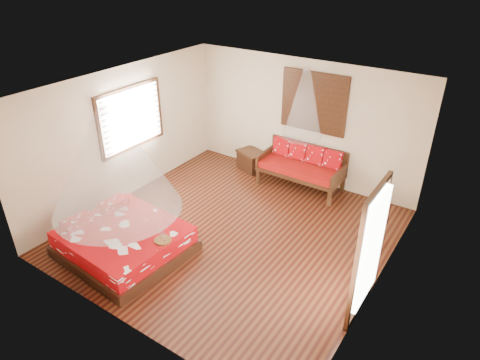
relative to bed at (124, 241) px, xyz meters
The scene contains 10 objects.
room 2.33m from the bed, 51.96° to the left, with size 5.54×5.54×2.84m.
bed is the anchor object (origin of this frame).
daybed 4.27m from the bed, 69.25° to the left, with size 1.89×0.84×0.97m.
storage_chest 4.05m from the bed, 88.41° to the left, with size 0.81×0.70×0.47m.
shutter_panel 4.86m from the bed, 70.72° to the left, with size 1.52×0.06×1.32m.
window_left 2.73m from the bed, 129.03° to the left, with size 0.10×1.74×1.34m.
glazed_door 4.17m from the bed, 14.13° to the left, with size 0.08×1.02×2.16m.
wine_tray 0.89m from the bed, 10.72° to the left, with size 0.29×0.29×0.23m.
mosquito_net_main 1.60m from the bed, ahead, with size 2.13×2.13×1.80m, color white.
mosquito_net_daybed 4.49m from the bed, 68.59° to the left, with size 0.83×0.83×1.50m, color white.
Camera 1 is at (3.89, -5.55, 4.85)m, focal length 32.00 mm.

